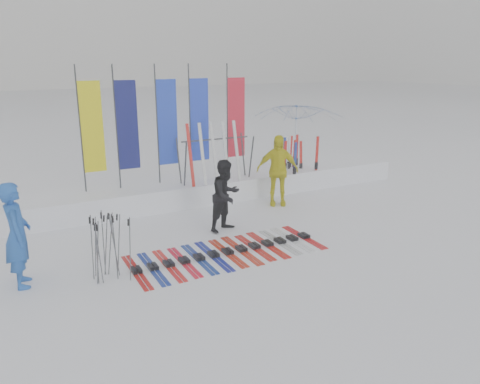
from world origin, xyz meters
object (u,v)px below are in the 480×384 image
person_black (226,195)px  tent_canopy (298,141)px  person_yellow (277,170)px  ski_row (227,252)px  person_blue (17,235)px  ski_rack (216,153)px

person_black → tent_canopy: 5.49m
person_yellow → ski_row: 3.79m
tent_canopy → person_blue: bearing=-154.4°
person_blue → ski_row: bearing=-93.5°
person_blue → ski_rack: bearing=-56.5°
person_blue → ski_row: (3.86, -0.45, -0.92)m
tent_canopy → ski_row: size_ratio=0.71×
person_blue → person_black: person_blue is taller
person_blue → tent_canopy: size_ratio=0.66×
person_yellow → ski_rack: 1.78m
ski_rack → person_black: bearing=-109.1°
person_yellow → ski_row: bearing=-112.7°
person_blue → person_black: bearing=-76.4°
tent_canopy → ski_rack: size_ratio=1.41×
person_blue → tent_canopy: 9.74m
tent_canopy → ski_row: tent_canopy is taller
person_yellow → ski_rack: size_ratio=0.96×
person_yellow → ski_rack: person_yellow is taller
person_yellow → ski_row: (-2.75, -2.44, -0.94)m
person_black → ski_rack: 2.43m
ski_row → ski_rack: (1.39, 3.52, 1.35)m
person_black → person_yellow: person_yellow is taller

